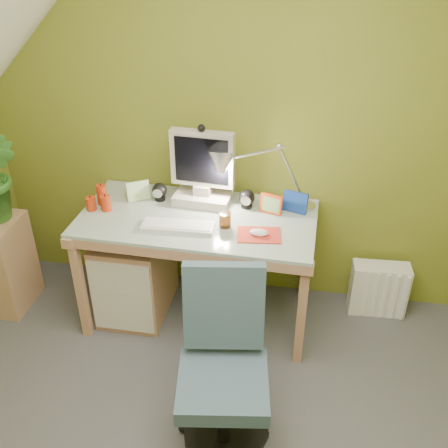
% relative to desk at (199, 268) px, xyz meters
% --- Properties ---
extents(wall_back, '(3.20, 0.01, 2.40)m').
position_rel_desk_xyz_m(wall_back, '(0.20, 0.37, 0.83)').
color(wall_back, olive).
rests_on(wall_back, floor).
extents(desk, '(1.40, 0.72, 0.74)m').
position_rel_desk_xyz_m(desk, '(0.00, 0.00, 0.00)').
color(desk, tan).
rests_on(desk, floor).
extents(monitor, '(0.43, 0.26, 0.57)m').
position_rel_desk_xyz_m(monitor, '(-0.00, 0.18, 0.65)').
color(monitor, '#B5ADA3').
rests_on(monitor, desk).
extents(speaker_left, '(0.10, 0.10, 0.11)m').
position_rel_desk_xyz_m(speaker_left, '(-0.27, 0.16, 0.43)').
color(speaker_left, black).
rests_on(speaker_left, desk).
extents(speaker_right, '(0.11, 0.11, 0.11)m').
position_rel_desk_xyz_m(speaker_right, '(0.27, 0.16, 0.43)').
color(speaker_right, black).
rests_on(speaker_right, desk).
extents(keyboard, '(0.41, 0.15, 0.02)m').
position_rel_desk_xyz_m(keyboard, '(-0.08, -0.14, 0.38)').
color(keyboard, silver).
rests_on(keyboard, desk).
extents(mousepad, '(0.26, 0.20, 0.01)m').
position_rel_desk_xyz_m(mousepad, '(0.38, -0.14, 0.37)').
color(mousepad, red).
rests_on(mousepad, desk).
extents(mouse, '(0.12, 0.09, 0.04)m').
position_rel_desk_xyz_m(mouse, '(0.38, -0.14, 0.39)').
color(mouse, silver).
rests_on(mouse, mousepad).
extents(amber_tumbler, '(0.07, 0.07, 0.09)m').
position_rel_desk_xyz_m(amber_tumbler, '(0.18, -0.08, 0.41)').
color(amber_tumbler, brown).
rests_on(amber_tumbler, desk).
extents(candle_cluster, '(0.18, 0.16, 0.12)m').
position_rel_desk_xyz_m(candle_cluster, '(-0.60, 0.01, 0.43)').
color(candle_cluster, red).
rests_on(candle_cluster, desk).
extents(photo_frame_red, '(0.13, 0.06, 0.12)m').
position_rel_desk_xyz_m(photo_frame_red, '(0.42, 0.12, 0.43)').
color(photo_frame_red, '#C63E15').
rests_on(photo_frame_red, desk).
extents(photo_frame_blue, '(0.15, 0.06, 0.13)m').
position_rel_desk_xyz_m(photo_frame_blue, '(0.56, 0.16, 0.43)').
color(photo_frame_blue, '#153995').
rests_on(photo_frame_blue, desk).
extents(photo_frame_green, '(0.13, 0.09, 0.12)m').
position_rel_desk_xyz_m(photo_frame_green, '(-0.40, 0.14, 0.43)').
color(photo_frame_green, '#BBDC97').
rests_on(photo_frame_green, desk).
extents(desk_lamp, '(0.61, 0.33, 0.62)m').
position_rel_desk_xyz_m(desk_lamp, '(0.45, 0.18, 0.68)').
color(desk_lamp, '#B1B2B6').
rests_on(desk_lamp, desk).
extents(side_ledge, '(0.24, 0.36, 0.63)m').
position_rel_desk_xyz_m(side_ledge, '(-1.25, -0.11, -0.05)').
color(side_ledge, tan).
rests_on(side_ledge, floor).
extents(task_chair, '(0.54, 0.54, 0.85)m').
position_rel_desk_xyz_m(task_chair, '(0.32, -0.94, 0.05)').
color(task_chair, '#3B5161').
rests_on(task_chair, floor).
extents(radiator, '(0.37, 0.16, 0.36)m').
position_rel_desk_xyz_m(radiator, '(1.14, 0.23, -0.19)').
color(radiator, silver).
rests_on(radiator, floor).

